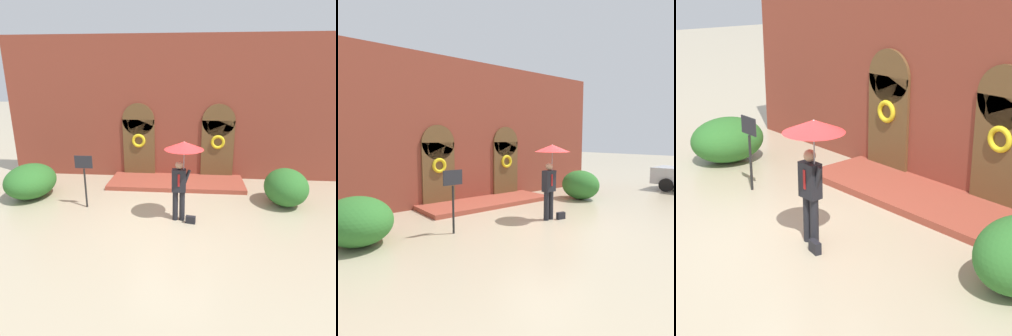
# 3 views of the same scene
# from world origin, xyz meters

# --- Properties ---
(ground_plane) EXTENTS (80.00, 80.00, 0.00)m
(ground_plane) POSITION_xyz_m (0.00, 0.00, 0.00)
(ground_plane) COLOR tan
(building_facade) EXTENTS (14.00, 2.30, 5.60)m
(building_facade) POSITION_xyz_m (-0.00, 4.15, 2.68)
(building_facade) COLOR brown
(building_facade) RESTS_ON ground
(person_with_umbrella) EXTENTS (1.10, 1.10, 2.36)m
(person_with_umbrella) POSITION_xyz_m (0.35, 0.04, 1.91)
(person_with_umbrella) COLOR black
(person_with_umbrella) RESTS_ON ground
(handbag) EXTENTS (0.30, 0.17, 0.22)m
(handbag) POSITION_xyz_m (0.61, -0.16, 0.11)
(handbag) COLOR black
(handbag) RESTS_ON ground
(sign_post) EXTENTS (0.56, 0.06, 1.72)m
(sign_post) POSITION_xyz_m (-2.76, 0.68, 1.16)
(sign_post) COLOR black
(sign_post) RESTS_ON ground
(shrub_left) EXTENTS (1.64, 1.96, 1.16)m
(shrub_left) POSITION_xyz_m (-4.98, 1.37, 0.58)
(shrub_left) COLOR #2D6B28
(shrub_left) RESTS_ON ground
(shrub_right) EXTENTS (1.37, 1.63, 1.21)m
(shrub_right) POSITION_xyz_m (3.68, 1.46, 0.61)
(shrub_right) COLOR #2D6B28
(shrub_right) RESTS_ON ground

